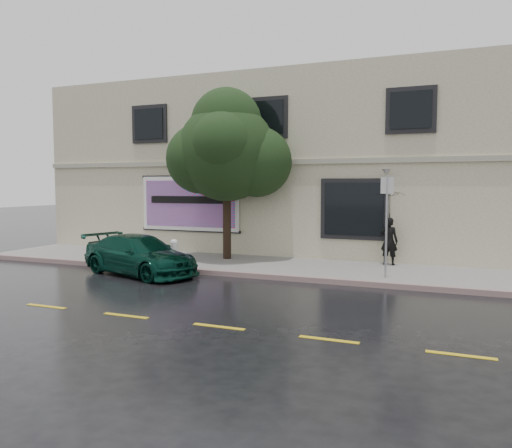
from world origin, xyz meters
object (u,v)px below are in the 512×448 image
at_px(car, 140,255).
at_px(fire_hydrant, 174,253).
at_px(street_tree, 227,153).
at_px(pedestrian, 389,241).

height_order(car, fire_hydrant, car).
height_order(street_tree, fire_hydrant, street_tree).
bearing_deg(street_tree, car, -116.10).
relative_size(car, pedestrian, 2.67).
bearing_deg(fire_hydrant, car, -111.20).
distance_m(car, fire_hydrant, 1.21).
relative_size(car, street_tree, 0.76).
xyz_separation_m(car, street_tree, (1.53, 3.12, 3.30)).
distance_m(car, street_tree, 4.79).
bearing_deg(street_tree, fire_hydrant, -113.75).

